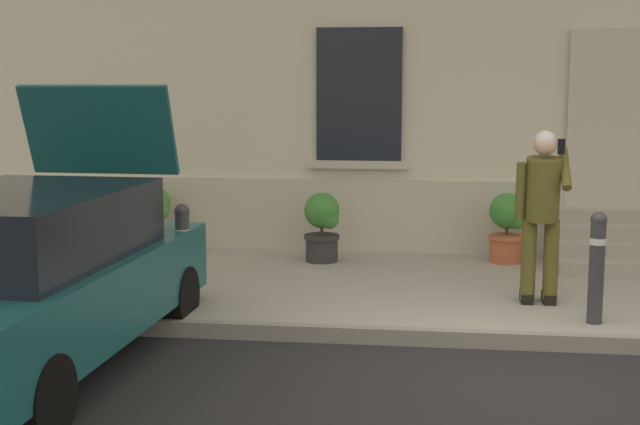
# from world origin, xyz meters

# --- Properties ---
(ground_plane) EXTENTS (80.00, 80.00, 0.00)m
(ground_plane) POSITION_xyz_m (0.00, 0.00, 0.00)
(ground_plane) COLOR #232326
(sidewalk) EXTENTS (24.00, 3.60, 0.15)m
(sidewalk) POSITION_xyz_m (0.00, 2.80, 0.07)
(sidewalk) COLOR #99968E
(sidewalk) RESTS_ON ground
(curb_edge) EXTENTS (24.00, 0.12, 0.15)m
(curb_edge) POSITION_xyz_m (0.00, 0.94, 0.07)
(curb_edge) COLOR gray
(curb_edge) RESTS_ON ground
(entrance_stoop) EXTENTS (1.56, 1.28, 0.64)m
(entrance_stoop) POSITION_xyz_m (1.52, 4.12, 0.39)
(entrance_stoop) COLOR #9E998E
(entrance_stoop) RESTS_ON sidewalk
(hatchback_car_teal) EXTENTS (1.92, 4.13, 2.34)m
(hatchback_car_teal) POSITION_xyz_m (-3.97, -0.15, 0.80)
(hatchback_car_teal) COLOR #165156
(hatchback_car_teal) RESTS_ON ground
(bollard_near_person) EXTENTS (0.15, 0.15, 1.04)m
(bollard_near_person) POSITION_xyz_m (0.79, 1.35, 0.71)
(bollard_near_person) COLOR #333338
(bollard_near_person) RESTS_ON sidewalk
(bollard_far_left) EXTENTS (0.15, 0.15, 1.04)m
(bollard_far_left) POSITION_xyz_m (-3.12, 1.35, 0.71)
(bollard_far_left) COLOR #333338
(bollard_far_left) RESTS_ON sidewalk
(person_on_phone) EXTENTS (0.51, 0.49, 1.75)m
(person_on_phone) POSITION_xyz_m (0.35, 1.99, 1.15)
(person_on_phone) COLOR #514C1E
(person_on_phone) RESTS_ON sidewalk
(planter_olive) EXTENTS (0.44, 0.44, 0.86)m
(planter_olive) POSITION_xyz_m (-4.34, 4.23, 0.61)
(planter_olive) COLOR #606B38
(planter_olive) RESTS_ON sidewalk
(planter_charcoal) EXTENTS (0.44, 0.44, 0.86)m
(planter_charcoal) POSITION_xyz_m (-2.07, 3.85, 0.61)
(planter_charcoal) COLOR #2D2D30
(planter_charcoal) RESTS_ON sidewalk
(planter_terracotta) EXTENTS (0.44, 0.44, 0.86)m
(planter_terracotta) POSITION_xyz_m (0.21, 4.10, 0.61)
(planter_terracotta) COLOR #B25B38
(planter_terracotta) RESTS_ON sidewalk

